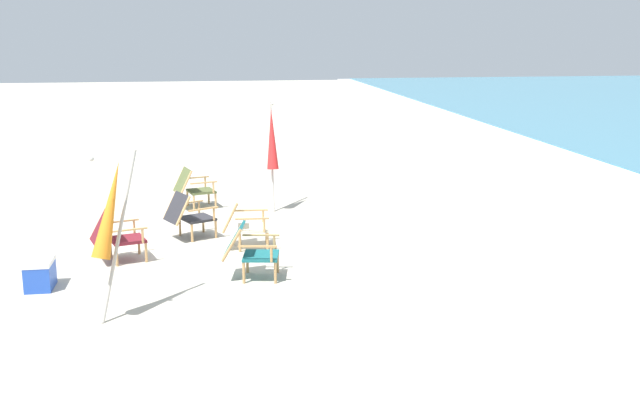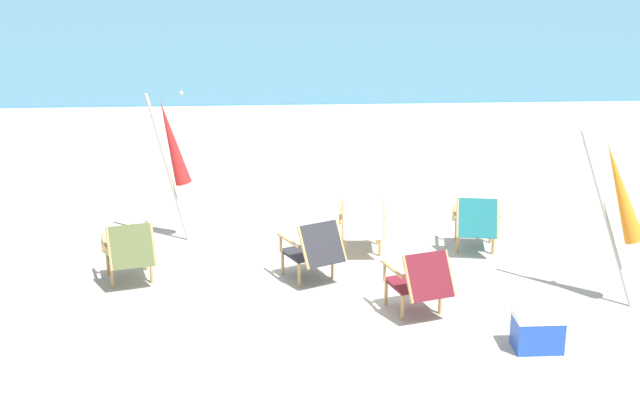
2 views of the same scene
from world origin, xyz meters
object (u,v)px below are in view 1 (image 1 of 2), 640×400
Objects in this scene: beach_chair_back_right at (188,214)px; beach_chair_far_center at (116,234)px; beach_chair_back_left at (193,187)px; umbrella_furled_orange at (110,211)px; beach_chair_mid_center at (243,222)px; umbrella_furled_red at (272,140)px; cooler_box at (40,274)px; beach_chair_front_left at (249,249)px.

beach_chair_back_right is 1.53m from beach_chair_far_center.
umbrella_furled_orange is at bearing -8.72° from beach_chair_back_left.
beach_chair_mid_center is 0.40× the size of umbrella_furled_orange.
beach_chair_far_center is 4.04m from umbrella_furled_red.
beach_chair_back_right is at bearing 137.19° from beach_chair_far_center.
cooler_box is (-1.19, -1.12, -1.11)m from umbrella_furled_orange.
umbrella_furled_red is 5.45m from cooler_box.
beach_chair_back_left is 4.47m from beach_chair_front_left.
beach_chair_far_center is (1.12, -1.04, -0.00)m from beach_chair_back_right.
beach_chair_front_left is (1.51, -0.00, -0.00)m from beach_chair_mid_center.
umbrella_furled_orange is (2.71, -1.67, 0.88)m from beach_chair_mid_center.
cooler_box is at bearing -89.77° from beach_chair_front_left.
umbrella_furled_red reaches higher than beach_chair_back_left.
beach_chair_mid_center is at bearing 103.18° from beach_chair_far_center.
beach_chair_back_left is at bearing -169.51° from beach_chair_front_left.
umbrella_furled_red is at bearing 170.02° from beach_chair_front_left.
beach_chair_far_center is 1.83× the size of cooler_box.
beach_chair_far_center is (3.34, -1.09, -0.00)m from beach_chair_back_left.
umbrella_furled_red is (0.40, 1.52, 0.94)m from beach_chair_back_left.
beach_chair_far_center is at bearing -174.08° from umbrella_furled_orange.
beach_chair_front_left is 0.41× the size of umbrella_furled_red.
beach_chair_front_left is at bearing 90.23° from cooler_box.
beach_chair_mid_center reaches higher than beach_chair_back_right.
cooler_box is at bearing -24.14° from beach_chair_back_left.
umbrella_furled_orange reaches higher than beach_chair_far_center.
beach_chair_front_left is (2.18, 0.87, -0.00)m from beach_chair_back_right.
beach_chair_front_left is 2.24m from umbrella_furled_orange.
umbrella_furled_red is (-2.49, 0.70, 0.93)m from beach_chair_mid_center.
beach_chair_back_left is at bearing -164.25° from beach_chair_mid_center.
umbrella_furled_red reaches higher than cooler_box.
umbrella_furled_orange is at bearing -13.41° from beach_chair_back_right.
beach_chair_far_center is (-1.06, -1.91, 0.00)m from beach_chair_front_left.
beach_chair_mid_center reaches higher than cooler_box.
umbrella_furled_orange is (5.60, -0.86, 0.88)m from beach_chair_back_left.
umbrella_furled_orange is 4.09× the size of cooler_box.
beach_chair_back_right is 1.04× the size of beach_chair_far_center.
cooler_box is at bearing -61.46° from beach_chair_mid_center.
beach_chair_back_left is 0.42× the size of umbrella_furled_red.
umbrella_furled_red is at bearing 138.38° from beach_chair_far_center.
cooler_box is at bearing -41.24° from beach_chair_back_right.
beach_chair_back_left is 2.22m from beach_chair_back_right.
beach_chair_mid_center reaches higher than beach_chair_far_center.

